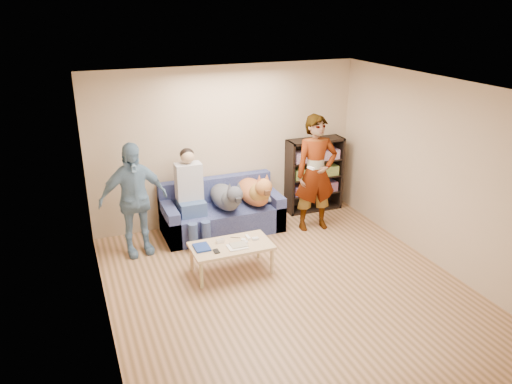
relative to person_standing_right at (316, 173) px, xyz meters
name	(u,v)px	position (x,y,z in m)	size (l,w,h in m)	color
ground	(290,291)	(-1.20, -1.62, -0.95)	(5.00, 5.00, 0.00)	brown
ceiling	(296,90)	(-1.20, -1.62, 1.65)	(5.00, 5.00, 0.00)	white
wall_back	(227,146)	(-1.20, 0.88, 0.35)	(4.50, 4.50, 0.00)	tan
wall_front	(434,310)	(-1.20, -4.12, 0.35)	(4.50, 4.50, 0.00)	tan
wall_left	(99,228)	(-3.45, -1.62, 0.35)	(5.00, 5.00, 0.00)	tan
wall_right	(442,175)	(1.05, -1.62, 0.35)	(5.00, 5.00, 0.00)	tan
blanket	(272,197)	(-0.61, 0.36, -0.45)	(0.37, 0.32, 0.13)	#AEAEB3
person_standing_right	(316,173)	(0.00, 0.00, 0.00)	(0.69, 0.45, 1.89)	gray
person_standing_left	(133,200)	(-2.85, 0.19, -0.10)	(1.00, 0.41, 1.70)	#759BBC
held_controller	(311,168)	(-0.20, -0.20, 0.18)	(0.04, 0.13, 0.03)	white
notebook_blue	(202,247)	(-2.14, -0.82, -0.51)	(0.20, 0.26, 0.03)	navy
papers	(237,247)	(-1.69, -0.97, -0.52)	(0.26, 0.20, 0.01)	white
magazine	(239,245)	(-1.66, -0.95, -0.51)	(0.22, 0.17, 0.01)	#AAA088
camera_silver	(220,241)	(-1.86, -0.75, -0.50)	(0.11, 0.06, 0.05)	silver
controller_a	(248,237)	(-1.46, -0.77, -0.51)	(0.04, 0.13, 0.03)	white
controller_b	(255,239)	(-1.38, -0.85, -0.51)	(0.09, 0.06, 0.03)	silver
headphone_cup_a	(245,242)	(-1.54, -0.89, -0.52)	(0.07, 0.07, 0.02)	silver
headphone_cup_b	(243,240)	(-1.54, -0.81, -0.52)	(0.07, 0.07, 0.02)	white
pen_orange	(234,250)	(-1.76, -1.03, -0.52)	(0.01, 0.01, 0.14)	orange
pen_black	(235,237)	(-1.62, -0.69, -0.52)	(0.01, 0.01, 0.14)	black
wallet	(216,251)	(-1.99, -0.99, -0.52)	(0.07, 0.12, 0.01)	black
sofa	(221,214)	(-1.45, 0.48, -0.67)	(1.90, 0.85, 0.82)	#515B93
person_seated	(191,193)	(-1.97, 0.35, -0.17)	(0.40, 0.73, 1.47)	#435F94
dog_gray	(227,197)	(-1.41, 0.31, -0.31)	(0.41, 1.25, 0.59)	#4C5056
dog_tan	(255,191)	(-0.92, 0.33, -0.30)	(0.44, 1.18, 0.63)	#C0703A
coffee_table	(231,248)	(-1.74, -0.87, -0.57)	(1.10, 0.60, 0.42)	#D9BF85
bookshelf	(314,173)	(0.35, 0.71, -0.27)	(1.00, 0.34, 1.30)	black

